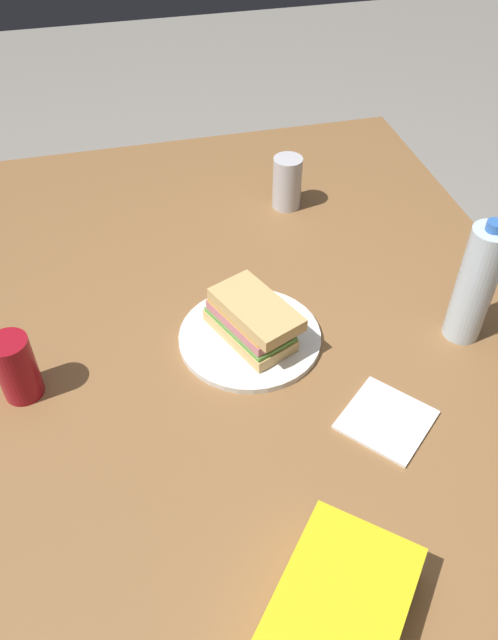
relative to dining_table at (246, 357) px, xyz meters
name	(u,v)px	position (x,y,z in m)	size (l,w,h in m)	color
ground_plane	(247,525)	(0.00, 0.00, -0.67)	(8.00, 8.00, 0.00)	gray
dining_table	(246,357)	(0.00, 0.00, 0.00)	(1.49, 1.16, 0.75)	olive
paper_plate	(249,337)	(0.03, 0.00, 0.09)	(0.26, 0.26, 0.01)	white
sandwich	(251,320)	(0.04, 0.00, 0.14)	(0.20, 0.16, 0.08)	#DBB26B
soda_can_red	(16,368)	(0.06, -0.40, 0.14)	(0.07, 0.07, 0.12)	maroon
chip_bag	(337,616)	(0.55, -0.02, 0.12)	(0.23, 0.15, 0.07)	yellow
water_bottle_tall	(476,285)	(0.11, 0.38, 0.20)	(0.07, 0.07, 0.25)	silver
soda_can_silver	(287,183)	(-0.37, 0.19, 0.14)	(0.07, 0.07, 0.12)	silver
paper_napkin	(386,420)	(0.27, 0.17, 0.09)	(0.13, 0.13, 0.01)	white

